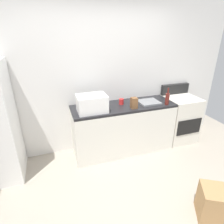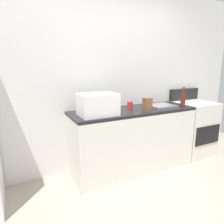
{
  "view_description": "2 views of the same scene",
  "coord_description": "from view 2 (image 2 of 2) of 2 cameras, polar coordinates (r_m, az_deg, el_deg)",
  "views": [
    {
      "loc": [
        -0.87,
        -1.61,
        2.1
      ],
      "look_at": [
        -0.02,
        0.89,
        0.94
      ],
      "focal_mm": 30.28,
      "sensor_mm": 36.0,
      "label": 1
    },
    {
      "loc": [
        -1.24,
        -1.2,
        1.52
      ],
      "look_at": [
        -0.1,
        1.08,
        0.93
      ],
      "focal_mm": 33.04,
      "sensor_mm": 36.0,
      "label": 2
    }
  ],
  "objects": [
    {
      "name": "wall_back",
      "position": [
        3.02,
        -2.42,
        8.92
      ],
      "size": [
        5.0,
        0.1,
        2.6
      ],
      "primitive_type": "cube",
      "color": "silver",
      "rests_on": "ground_plane"
    },
    {
      "name": "coffee_mug",
      "position": [
        2.94,
        4.97,
        1.88
      ],
      "size": [
        0.08,
        0.08,
        0.1
      ],
      "primitive_type": "cylinder",
      "color": "red",
      "rests_on": "kitchen_counter"
    },
    {
      "name": "sink_basin",
      "position": [
        3.15,
        13.47,
        1.68
      ],
      "size": [
        0.36,
        0.32,
        0.03
      ],
      "primitive_type": "cube",
      "color": "slate",
      "rests_on": "kitchen_counter"
    },
    {
      "name": "kitchen_counter",
      "position": [
        3.04,
        5.69,
        -7.54
      ],
      "size": [
        1.8,
        0.6,
        0.9
      ],
      "color": "silver",
      "rests_on": "ground_plane"
    },
    {
      "name": "microwave",
      "position": [
        2.55,
        -3.98,
        2.1
      ],
      "size": [
        0.46,
        0.34,
        0.27
      ],
      "primitive_type": "cube",
      "color": "white",
      "rests_on": "kitchen_counter"
    },
    {
      "name": "stove_oven",
      "position": [
        3.81,
        21.4,
        -3.9
      ],
      "size": [
        0.6,
        0.61,
        1.1
      ],
      "color": "silver",
      "rests_on": "ground_plane"
    },
    {
      "name": "knife_block",
      "position": [
        2.82,
        9.74,
        2.09
      ],
      "size": [
        0.1,
        0.1,
        0.18
      ],
      "primitive_type": "cube",
      "color": "brown",
      "rests_on": "kitchen_counter"
    },
    {
      "name": "wine_bottle",
      "position": [
        3.19,
        19.06,
        3.18
      ],
      "size": [
        0.07,
        0.07,
        0.3
      ],
      "color": "#591E19",
      "rests_on": "kitchen_counter"
    }
  ]
}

